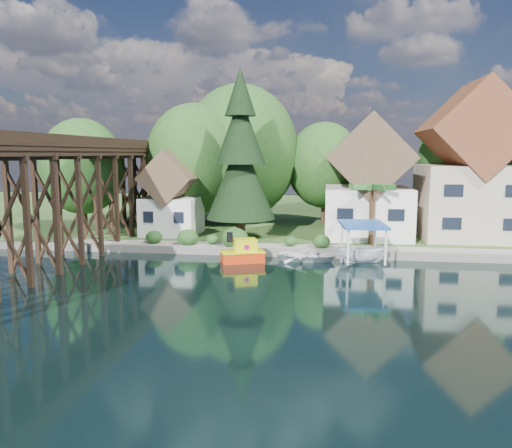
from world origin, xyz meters
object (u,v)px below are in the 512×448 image
object	(u,v)px
boat_white_a	(307,255)
conifer	(241,158)
house_left	(367,186)
shed	(172,199)
house_center	(470,172)
boat_canopy	(362,246)
tugboat	(243,253)
trestle_bridge	(70,189)
palm_tree	(373,188)

from	to	relation	value
boat_white_a	conifer	bearing A→B (deg)	51.04
house_left	shed	distance (m)	18.11
house_left	house_center	world-z (taller)	house_center
house_center	boat_canopy	xyz separation A→B (m)	(-9.98, -9.91, -5.14)
conifer	shed	bearing A→B (deg)	166.98
house_left	tugboat	distance (m)	14.91
shed	boat_canopy	bearing A→B (deg)	-24.94
shed	boat_canopy	world-z (taller)	shed
trestle_bridge	palm_tree	bearing A→B (deg)	15.80
tugboat	boat_white_a	world-z (taller)	tugboat
house_left	conifer	world-z (taller)	conifer
trestle_bridge	conifer	size ratio (longest dim) A/B	2.97
house_left	shed	bearing A→B (deg)	-175.23
conifer	palm_tree	world-z (taller)	conifer
tugboat	house_left	bearing A→B (deg)	46.60
conifer	tugboat	distance (m)	10.16
house_center	tugboat	distance (m)	22.43
palm_tree	tugboat	size ratio (longest dim) A/B	1.48
house_center	tugboat	size ratio (longest dim) A/B	3.84
house_left	conifer	size ratio (longest dim) A/B	0.74
conifer	tugboat	world-z (taller)	conifer
conifer	palm_tree	xyz separation A→B (m)	(11.27, -1.22, -2.48)
house_center	tugboat	xyz separation A→B (m)	(-18.78, -10.85, -5.72)
shed	tugboat	distance (m)	12.47
conifer	tugboat	bearing A→B (deg)	-79.07
tugboat	boat_white_a	bearing A→B (deg)	12.78
trestle_bridge	house_left	bearing A→B (deg)	25.21
trestle_bridge	conifer	world-z (taller)	conifer
trestle_bridge	house_center	distance (m)	33.96
boat_canopy	conifer	bearing A→B (deg)	148.16
house_left	house_center	xyz separation A→B (m)	(9.00, 0.50, 1.28)
boat_white_a	boat_canopy	distance (m)	4.14
trestle_bridge	boat_canopy	world-z (taller)	trestle_bridge
boat_white_a	house_left	bearing A→B (deg)	-22.28
palm_tree	boat_canopy	bearing A→B (deg)	-101.77
palm_tree	boat_white_a	bearing A→B (deg)	-135.83
shed	boat_white_a	distance (m)	15.49
house_left	conifer	distance (m)	11.87
boat_canopy	palm_tree	bearing A→B (deg)	78.23
house_left	house_center	size ratio (longest dim) A/B	0.79
shed	conifer	bearing A→B (deg)	-13.02
tugboat	boat_canopy	size ratio (longest dim) A/B	0.74
house_center	shed	size ratio (longest dim) A/B	1.77
shed	boat_white_a	bearing A→B (deg)	-30.92
shed	boat_canopy	size ratio (longest dim) A/B	1.61
house_left	conifer	xyz separation A→B (m)	(-11.19, -3.08, 2.52)
trestle_bridge	boat_white_a	xyz separation A→B (m)	(17.97, 1.56, -4.90)
house_left	palm_tree	xyz separation A→B (m)	(0.08, -4.30, 0.04)
trestle_bridge	boat_canopy	distance (m)	22.44
boat_white_a	trestle_bridge	bearing A→B (deg)	101.18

